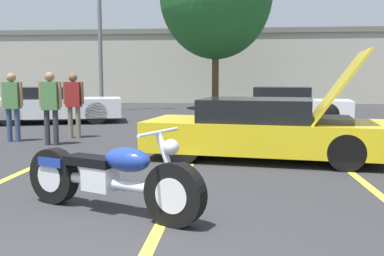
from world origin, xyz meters
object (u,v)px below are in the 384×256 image
(parked_car_left_row, at_px, (56,105))
(spectator_midground, at_px, (74,100))
(motorcycle, at_px, (109,178))
(spectator_near_motorcycle, at_px, (51,102))
(spectator_by_show_car, at_px, (12,101))
(parked_car_mid_row, at_px, (287,105))
(show_car_hood_open, at_px, (266,129))
(light_pole, at_px, (101,6))

(parked_car_left_row, height_order, spectator_midground, spectator_midground)
(motorcycle, height_order, spectator_near_motorcycle, spectator_near_motorcycle)
(spectator_by_show_car, bearing_deg, motorcycle, -53.11)
(spectator_midground, bearing_deg, parked_car_mid_row, 38.82)
(show_car_hood_open, distance_m, parked_car_left_row, 8.84)
(show_car_hood_open, relative_size, parked_car_left_row, 0.99)
(motorcycle, bearing_deg, parked_car_mid_row, 96.58)
(spectator_midground, bearing_deg, light_pole, 102.37)
(light_pole, xyz_separation_m, spectator_midground, (1.83, -8.34, -3.68))
(light_pole, bearing_deg, spectator_midground, -77.63)
(light_pole, height_order, spectator_midground, light_pole)
(show_car_hood_open, height_order, parked_car_mid_row, show_car_hood_open)
(show_car_hood_open, xyz_separation_m, parked_car_mid_row, (1.23, 7.00, 0.02))
(light_pole, xyz_separation_m, parked_car_mid_row, (7.60, -3.69, -4.05))
(parked_car_left_row, distance_m, spectator_near_motorcycle, 5.12)
(motorcycle, distance_m, spectator_near_motorcycle, 5.37)
(light_pole, distance_m, parked_car_left_row, 6.23)
(show_car_hood_open, xyz_separation_m, parked_car_left_row, (-6.54, 5.95, 0.04))
(show_car_hood_open, height_order, spectator_by_show_car, show_car_hood_open)
(parked_car_left_row, bearing_deg, spectator_near_motorcycle, -85.19)
(light_pole, distance_m, motorcycle, 15.37)
(parked_car_mid_row, height_order, spectator_near_motorcycle, spectator_near_motorcycle)
(spectator_near_motorcycle, bearing_deg, parked_car_left_row, 111.96)
(parked_car_mid_row, xyz_separation_m, spectator_by_show_car, (-6.97, -5.37, 0.37))
(motorcycle, height_order, show_car_hood_open, show_car_hood_open)
(spectator_by_show_car, bearing_deg, parked_car_mid_row, 37.64)
(spectator_midground, bearing_deg, parked_car_left_row, 119.12)
(spectator_midground, bearing_deg, motorcycle, -65.88)
(light_pole, relative_size, spectator_by_show_car, 5.28)
(show_car_hood_open, xyz_separation_m, spectator_by_show_car, (-5.74, 1.62, 0.40))
(parked_car_left_row, bearing_deg, spectator_midground, -78.03)
(parked_car_left_row, bearing_deg, light_pole, 70.77)
(spectator_near_motorcycle, distance_m, spectator_by_show_car, 1.18)
(motorcycle, xyz_separation_m, spectator_near_motorcycle, (-2.67, 4.62, 0.56))
(show_car_hood_open, height_order, spectator_near_motorcycle, show_car_hood_open)
(light_pole, distance_m, spectator_midground, 9.29)
(parked_car_left_row, distance_m, spectator_midground, 4.13)
(show_car_hood_open, bearing_deg, spectator_midground, 161.19)
(show_car_hood_open, distance_m, spectator_midground, 5.13)
(motorcycle, relative_size, parked_car_mid_row, 0.51)
(parked_car_mid_row, bearing_deg, spectator_near_motorcycle, -126.51)
(show_car_hood_open, distance_m, spectator_by_show_car, 5.98)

